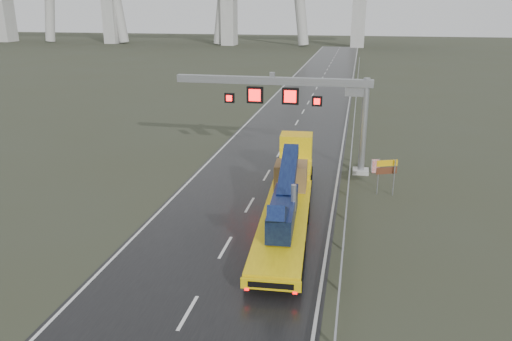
% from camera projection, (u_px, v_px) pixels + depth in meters
% --- Properties ---
extents(ground, '(400.00, 400.00, 0.00)m').
position_uv_depth(ground, '(202.00, 288.00, 22.57)').
color(ground, '#333626').
rests_on(ground, ground).
extents(road, '(11.00, 200.00, 0.02)m').
position_uv_depth(road, '(303.00, 112.00, 59.74)').
color(road, black).
rests_on(road, ground).
extents(guardrail, '(0.20, 140.00, 1.40)m').
position_uv_depth(guardrail, '(353.00, 128.00, 49.06)').
color(guardrail, gray).
rests_on(guardrail, ground).
extents(sign_gantry, '(14.90, 1.20, 7.42)m').
position_uv_depth(sign_gantry, '(300.00, 98.00, 37.12)').
color(sign_gantry, beige).
rests_on(sign_gantry, ground).
extents(heavy_haul_truck, '(3.57, 17.39, 4.06)m').
position_uv_depth(heavy_haul_truck, '(289.00, 187.00, 30.57)').
color(heavy_haul_truck, yellow).
rests_on(heavy_haul_truck, ground).
extents(exit_sign_pair, '(1.37, 0.59, 2.48)m').
position_uv_depth(exit_sign_pair, '(387.00, 170.00, 33.13)').
color(exit_sign_pair, gray).
rests_on(exit_sign_pair, ground).
extents(striped_barrier, '(0.64, 0.44, 0.99)m').
position_uv_depth(striped_barrier, '(376.00, 166.00, 37.99)').
color(striped_barrier, red).
rests_on(striped_barrier, ground).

